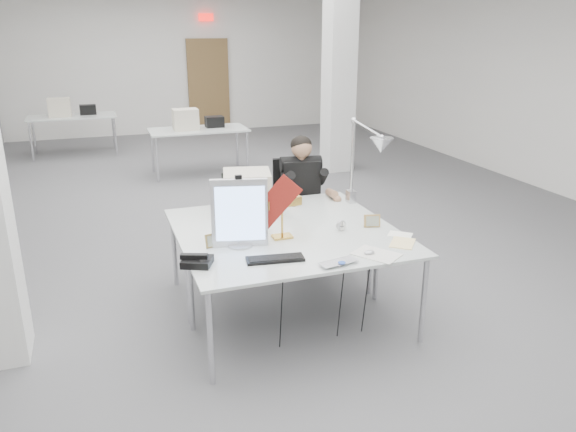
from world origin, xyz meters
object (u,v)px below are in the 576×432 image
at_px(office_chair, 299,208).
at_px(laptop, 342,265).
at_px(beige_monitor, 247,193).
at_px(seated_person, 301,179).
at_px(desk_main, 305,251).
at_px(bankers_lamp, 282,220).
at_px(architect_lamp, 364,160).
at_px(desk_phone, 197,262).
at_px(monitor, 239,213).

relative_size(office_chair, laptop, 3.87).
bearing_deg(beige_monitor, seated_person, 47.58).
height_order(desk_main, bankers_lamp, bankers_lamp).
relative_size(office_chair, beige_monitor, 2.70).
distance_m(desk_main, seated_person, 1.57).
distance_m(laptop, architect_lamp, 1.41).
height_order(office_chair, beige_monitor, beige_monitor).
bearing_deg(bankers_lamp, desk_phone, -165.96).
height_order(seated_person, desk_phone, seated_person).
distance_m(office_chair, desk_phone, 2.07).
bearing_deg(seated_person, desk_phone, -122.91).
height_order(desk_main, laptop, laptop).
relative_size(office_chair, desk_phone, 5.44).
bearing_deg(seated_person, beige_monitor, -135.85).
bearing_deg(bankers_lamp, seated_person, 53.84).
bearing_deg(laptop, beige_monitor, 93.52).
bearing_deg(beige_monitor, architect_lamp, -0.51).
bearing_deg(seated_person, laptop, -92.33).
distance_m(office_chair, monitor, 1.67).
height_order(desk_main, monitor, monitor).
relative_size(desk_main, desk_phone, 8.71).
bearing_deg(beige_monitor, monitor, -96.71).
bearing_deg(desk_phone, seated_person, 72.61).
height_order(monitor, beige_monitor, monitor).
xyz_separation_m(office_chair, beige_monitor, (-0.71, -0.54, 0.39)).
bearing_deg(office_chair, monitor, -117.74).
xyz_separation_m(monitor, desk_phone, (-0.39, -0.26, -0.24)).
relative_size(desk_phone, architect_lamp, 0.22).
bearing_deg(laptop, desk_main, 99.18).
bearing_deg(desk_main, architect_lamp, 40.90).
bearing_deg(bankers_lamp, desk_main, -82.53).
relative_size(monitor, laptop, 1.86).
bearing_deg(seated_person, office_chair, 99.42).
xyz_separation_m(desk_phone, beige_monitor, (0.65, 1.00, 0.17)).
bearing_deg(laptop, bankers_lamp, 98.06).
height_order(laptop, architect_lamp, architect_lamp).
relative_size(monitor, desk_phone, 2.61).
height_order(desk_main, beige_monitor, beige_monitor).
bearing_deg(office_chair, seated_person, -80.58).
distance_m(desk_main, monitor, 0.59).
bearing_deg(seated_person, bankers_lamp, -107.88).
distance_m(office_chair, architect_lamp, 1.09).
height_order(office_chair, seated_person, seated_person).
height_order(desk_phone, beige_monitor, beige_monitor).
distance_m(seated_person, beige_monitor, 0.86).
bearing_deg(bankers_lamp, beige_monitor, 89.67).
xyz_separation_m(office_chair, bankers_lamp, (-0.61, -1.22, 0.35)).
bearing_deg(laptop, office_chair, 68.82).
xyz_separation_m(desk_main, bankers_lamp, (-0.09, 0.30, 0.17)).
xyz_separation_m(bankers_lamp, architect_lamp, (0.94, 0.44, 0.32)).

